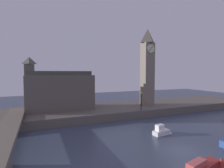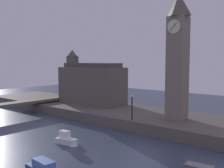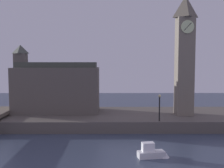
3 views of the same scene
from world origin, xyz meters
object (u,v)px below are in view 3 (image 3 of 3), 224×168
Objects in this scene: boat_ferry_white at (153,152)px; clock_tower at (185,54)px; streetlamp at (159,104)px; parliament_hall at (55,88)px.

clock_tower is at bearing 64.81° from boat_ferry_white.
streetlamp is 1.08× the size of boat_ferry_white.
parliament_hall is (-18.81, 2.37, -4.97)m from clock_tower.
boat_ferry_white is (12.35, -16.10, -4.69)m from parliament_hall.
parliament_hall is 3.67× the size of streetlamp.
clock_tower is 17.98m from boat_ferry_white.
parliament_hall reaches higher than streetlamp.
boat_ferry_white is (-6.46, -13.73, -9.66)m from clock_tower.
clock_tower is 19.60m from parliament_hall.
streetlamp is at bearing -133.91° from clock_tower.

